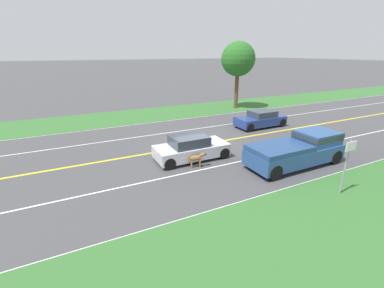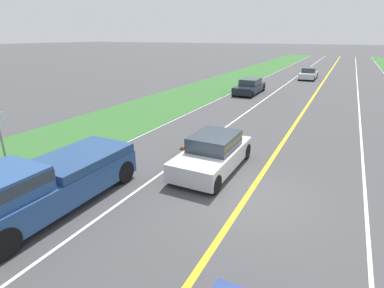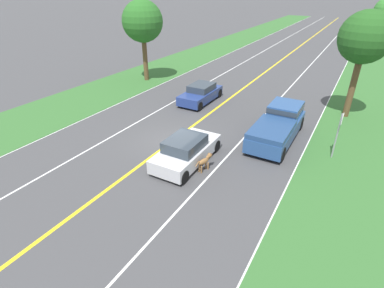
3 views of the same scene
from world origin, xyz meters
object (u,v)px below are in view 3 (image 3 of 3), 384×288
at_px(dog, 205,161).
at_px(roadside_tree_right_near, 365,38).
at_px(roadside_tree_left_near, 143,22).
at_px(street_sign, 338,131).
at_px(oncoming_car, 201,94).
at_px(ego_car, 186,151).
at_px(pickup_truck, 278,125).

distance_m(dog, roadside_tree_right_near, 12.94).
xyz_separation_m(roadside_tree_left_near, street_sign, (17.33, -6.65, -3.58)).
bearing_deg(roadside_tree_right_near, roadside_tree_left_near, 179.37).
distance_m(dog, oncoming_car, 9.66).
height_order(ego_car, dog, ego_car).
bearing_deg(pickup_truck, roadside_tree_right_near, 60.58).
bearing_deg(street_sign, dog, -140.51).
distance_m(pickup_truck, roadside_tree_left_near, 15.90).
height_order(ego_car, roadside_tree_left_near, roadside_tree_left_near).
relative_size(dog, roadside_tree_right_near, 0.17).
relative_size(ego_car, street_sign, 1.70).
relative_size(dog, roadside_tree_left_near, 0.16).
relative_size(pickup_truck, oncoming_car, 1.32).
xyz_separation_m(ego_car, roadside_tree_right_near, (6.51, 10.64, 4.51)).
bearing_deg(roadside_tree_left_near, ego_car, -45.00).
xyz_separation_m(dog, street_sign, (5.31, 4.38, 1.05)).
distance_m(oncoming_car, roadside_tree_right_near, 11.33).
relative_size(ego_car, roadside_tree_right_near, 0.62).
bearing_deg(ego_car, pickup_truck, 56.32).
xyz_separation_m(ego_car, oncoming_car, (-3.59, 8.21, -0.02)).
distance_m(pickup_truck, roadside_tree_right_near, 7.79).
bearing_deg(oncoming_car, street_sign, 158.23).
bearing_deg(roadside_tree_left_near, dog, -42.55).
distance_m(ego_car, oncoming_car, 8.96).
distance_m(pickup_truck, street_sign, 3.35).
distance_m(ego_car, roadside_tree_right_near, 13.26).
height_order(roadside_tree_right_near, roadside_tree_left_near, roadside_tree_left_near).
xyz_separation_m(ego_car, roadside_tree_left_near, (-10.83, 10.83, 4.50)).
relative_size(roadside_tree_right_near, roadside_tree_left_near, 0.98).
bearing_deg(oncoming_car, pickup_truck, 154.84).
bearing_deg(pickup_truck, oncoming_car, 154.84).
bearing_deg(street_sign, roadside_tree_left_near, 159.00).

